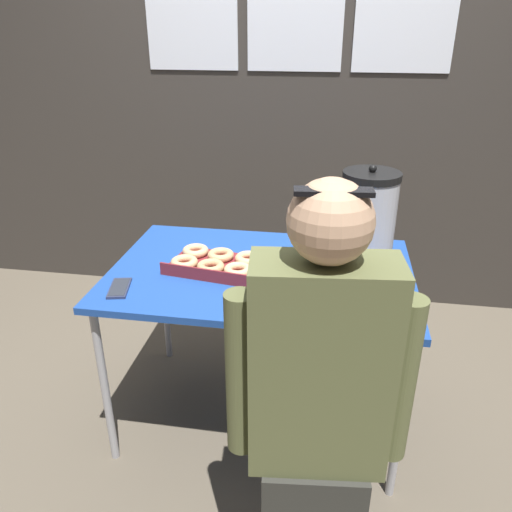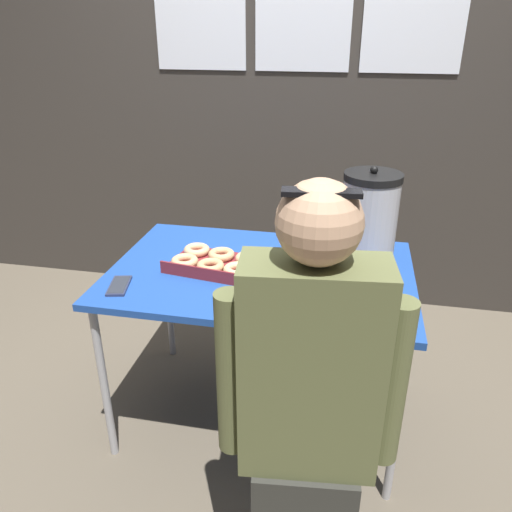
{
  "view_description": "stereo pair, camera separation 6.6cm",
  "coord_description": "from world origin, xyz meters",
  "px_view_note": "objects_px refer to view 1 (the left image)",
  "views": [
    {
      "loc": [
        0.27,
        -1.79,
        1.65
      ],
      "look_at": [
        -0.02,
        0.0,
        0.81
      ],
      "focal_mm": 35.0,
      "sensor_mm": 36.0,
      "label": 1
    },
    {
      "loc": [
        0.34,
        -1.78,
        1.65
      ],
      "look_at": [
        -0.02,
        0.0,
        0.81
      ],
      "focal_mm": 35.0,
      "sensor_mm": 36.0,
      "label": 2
    }
  ],
  "objects_px": {
    "donut_box": "(239,267)",
    "coffee_urn": "(368,219)",
    "cell_phone": "(119,288)",
    "person_seated": "(317,414)"
  },
  "relations": [
    {
      "from": "donut_box",
      "to": "cell_phone",
      "type": "relative_size",
      "value": 3.91
    },
    {
      "from": "person_seated",
      "to": "coffee_urn",
      "type": "bearing_deg",
      "value": -106.01
    },
    {
      "from": "cell_phone",
      "to": "donut_box",
      "type": "bearing_deg",
      "value": 14.98
    },
    {
      "from": "donut_box",
      "to": "coffee_urn",
      "type": "height_order",
      "value": "coffee_urn"
    },
    {
      "from": "donut_box",
      "to": "cell_phone",
      "type": "height_order",
      "value": "donut_box"
    },
    {
      "from": "donut_box",
      "to": "coffee_urn",
      "type": "relative_size",
      "value": 1.52
    },
    {
      "from": "cell_phone",
      "to": "person_seated",
      "type": "xyz_separation_m",
      "value": [
        0.77,
        -0.44,
        -0.1
      ]
    },
    {
      "from": "cell_phone",
      "to": "person_seated",
      "type": "relative_size",
      "value": 0.12
    },
    {
      "from": "donut_box",
      "to": "coffee_urn",
      "type": "bearing_deg",
      "value": 26.18
    },
    {
      "from": "coffee_urn",
      "to": "person_seated",
      "type": "distance_m",
      "value": 0.88
    }
  ]
}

